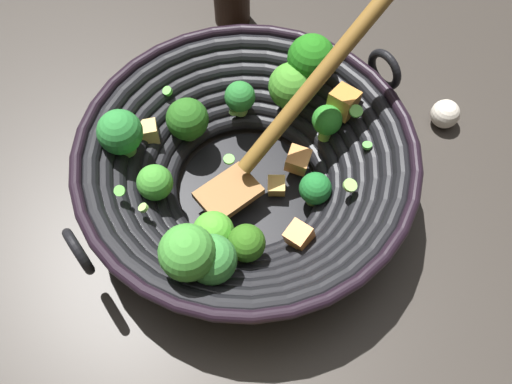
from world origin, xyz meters
name	(u,v)px	position (x,y,z in m)	size (l,w,h in m)	color
ground_plane	(247,193)	(0.00, 0.00, 0.00)	(4.00, 4.00, 0.00)	#332D28
wok	(246,165)	(0.00, 0.00, 0.06)	(0.39, 0.43, 0.23)	black
garlic_bulb	(445,114)	(0.12, 0.26, 0.02)	(0.04, 0.04, 0.04)	silver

